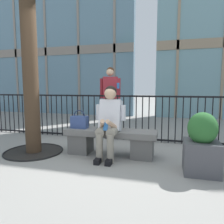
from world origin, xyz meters
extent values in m
plane|color=gray|center=(0.00, 0.00, 0.00)|extent=(60.00, 60.00, 0.00)
cube|color=slate|center=(0.00, 0.00, 0.40)|extent=(1.60, 0.44, 0.10)
cube|color=#605E5B|center=(-0.56, 0.00, 0.17)|extent=(0.36, 0.37, 0.35)
cube|color=#605E5B|center=(0.56, 0.00, 0.17)|extent=(0.36, 0.37, 0.35)
cylinder|color=gray|center=(-0.08, -0.18, 0.47)|extent=(0.15, 0.40, 0.15)
cylinder|color=gray|center=(-0.08, -0.38, 0.23)|extent=(0.11, 0.11, 0.45)
cube|color=black|center=(-0.08, -0.44, 0.04)|extent=(0.09, 0.22, 0.08)
cylinder|color=gray|center=(0.10, -0.18, 0.47)|extent=(0.15, 0.40, 0.15)
cylinder|color=gray|center=(0.10, -0.38, 0.23)|extent=(0.11, 0.11, 0.45)
cube|color=black|center=(0.10, -0.44, 0.04)|extent=(0.09, 0.22, 0.08)
cube|color=silver|center=(0.01, -0.04, 0.71)|extent=(0.36, 0.30, 0.55)
cylinder|color=silver|center=(-0.21, -0.04, 0.76)|extent=(0.08, 0.08, 0.26)
cylinder|color=#DBAD89|center=(-0.07, -0.26, 0.59)|extent=(0.16, 0.28, 0.20)
cylinder|color=silver|center=(0.23, -0.04, 0.76)|extent=(0.08, 0.08, 0.26)
cylinder|color=#DBAD89|center=(0.09, -0.26, 0.59)|extent=(0.16, 0.28, 0.20)
cube|color=#2D6BB7|center=(0.01, -0.32, 0.57)|extent=(0.07, 0.10, 0.13)
sphere|color=#DBAD89|center=(0.01, -0.06, 1.08)|extent=(0.20, 0.20, 0.20)
sphere|color=black|center=(0.01, -0.03, 1.11)|extent=(0.20, 0.20, 0.20)
cube|color=#33477F|center=(-0.58, -0.01, 0.56)|extent=(0.30, 0.15, 0.22)
torus|color=#1E2A4C|center=(-0.58, -0.01, 0.68)|extent=(0.21, 0.02, 0.21)
cylinder|color=#6B6051|center=(-0.62, 1.82, 0.45)|extent=(0.13, 0.13, 0.90)
cube|color=black|center=(-0.62, 1.78, 0.03)|extent=(0.09, 0.22, 0.06)
cylinder|color=#6B6051|center=(-0.42, 1.82, 0.45)|extent=(0.13, 0.13, 0.90)
cube|color=black|center=(-0.42, 1.78, 0.03)|extent=(0.09, 0.22, 0.06)
cube|color=maroon|center=(-0.52, 1.82, 1.18)|extent=(0.43, 0.33, 0.56)
cylinder|color=maroon|center=(-0.76, 1.82, 1.16)|extent=(0.08, 0.08, 0.52)
cylinder|color=maroon|center=(-0.29, 1.82, 1.16)|extent=(0.08, 0.08, 0.52)
sphere|color=#DBAD89|center=(-0.52, 1.82, 1.58)|extent=(0.20, 0.20, 0.20)
sphere|color=#472816|center=(-0.52, 1.84, 1.61)|extent=(0.20, 0.20, 0.20)
cube|color=#2D6BB7|center=(-0.28, 1.72, 1.23)|extent=(0.07, 0.01, 0.14)
cylinder|color=black|center=(-3.36, 1.10, 0.51)|extent=(0.02, 0.02, 1.01)
cylinder|color=black|center=(-3.22, 1.10, 0.51)|extent=(0.02, 0.02, 1.01)
cylinder|color=black|center=(-3.08, 1.10, 0.51)|extent=(0.02, 0.02, 1.01)
cylinder|color=black|center=(-2.94, 1.10, 0.51)|extent=(0.02, 0.02, 1.01)
cylinder|color=black|center=(-2.80, 1.10, 0.51)|extent=(0.02, 0.02, 1.01)
cylinder|color=black|center=(-2.66, 1.10, 0.51)|extent=(0.02, 0.02, 1.01)
cylinder|color=black|center=(-2.52, 1.10, 0.51)|extent=(0.02, 0.02, 1.01)
cylinder|color=black|center=(-2.38, 1.10, 0.51)|extent=(0.02, 0.02, 1.01)
cylinder|color=black|center=(-2.24, 1.10, 0.51)|extent=(0.02, 0.02, 1.01)
cylinder|color=black|center=(-2.10, 1.10, 0.51)|extent=(0.02, 0.02, 1.01)
cylinder|color=black|center=(-1.96, 1.10, 0.51)|extent=(0.02, 0.02, 1.01)
cylinder|color=black|center=(-1.82, 1.10, 0.51)|extent=(0.02, 0.02, 1.01)
cylinder|color=black|center=(-1.68, 1.10, 0.51)|extent=(0.02, 0.02, 1.01)
cylinder|color=black|center=(-1.54, 1.10, 0.51)|extent=(0.02, 0.02, 1.01)
cylinder|color=black|center=(-1.40, 1.10, 0.51)|extent=(0.02, 0.02, 1.01)
cylinder|color=black|center=(-1.26, 1.10, 0.51)|extent=(0.02, 0.02, 1.01)
cylinder|color=black|center=(-1.12, 1.10, 0.51)|extent=(0.02, 0.02, 1.01)
cylinder|color=black|center=(-0.98, 1.10, 0.51)|extent=(0.02, 0.02, 1.01)
cylinder|color=black|center=(-0.84, 1.10, 0.51)|extent=(0.02, 0.02, 1.01)
cylinder|color=black|center=(-0.70, 1.10, 0.51)|extent=(0.02, 0.02, 1.01)
cylinder|color=black|center=(-0.56, 1.10, 0.51)|extent=(0.02, 0.02, 1.01)
cylinder|color=black|center=(-0.42, 1.10, 0.51)|extent=(0.02, 0.02, 1.01)
cylinder|color=black|center=(-0.28, 1.10, 0.51)|extent=(0.02, 0.02, 1.01)
cylinder|color=black|center=(-0.14, 1.10, 0.51)|extent=(0.02, 0.02, 1.01)
cylinder|color=black|center=(0.00, 1.10, 0.51)|extent=(0.02, 0.02, 1.01)
cylinder|color=black|center=(0.14, 1.10, 0.51)|extent=(0.02, 0.02, 1.01)
cylinder|color=black|center=(0.28, 1.10, 0.51)|extent=(0.02, 0.02, 1.01)
cylinder|color=black|center=(0.42, 1.10, 0.51)|extent=(0.02, 0.02, 1.01)
cylinder|color=black|center=(0.56, 1.10, 0.51)|extent=(0.02, 0.02, 1.01)
cylinder|color=black|center=(0.70, 1.10, 0.51)|extent=(0.02, 0.02, 1.01)
cylinder|color=black|center=(0.84, 1.10, 0.51)|extent=(0.02, 0.02, 1.01)
cylinder|color=black|center=(0.98, 1.10, 0.51)|extent=(0.02, 0.02, 1.01)
cylinder|color=black|center=(1.12, 1.10, 0.51)|extent=(0.02, 0.02, 1.01)
cylinder|color=black|center=(1.26, 1.10, 0.51)|extent=(0.02, 0.02, 1.01)
cylinder|color=black|center=(1.40, 1.10, 0.51)|extent=(0.02, 0.02, 1.01)
cylinder|color=black|center=(1.54, 1.10, 0.51)|extent=(0.02, 0.02, 1.01)
cylinder|color=black|center=(1.68, 1.10, 0.51)|extent=(0.02, 0.02, 1.01)
cylinder|color=black|center=(1.82, 1.10, 0.51)|extent=(0.02, 0.02, 1.01)
cylinder|color=black|center=(1.96, 1.10, 0.51)|extent=(0.02, 0.02, 1.01)
cube|color=black|center=(0.00, 1.10, 0.05)|extent=(7.00, 0.04, 0.04)
cube|color=black|center=(0.00, 1.10, 0.99)|extent=(7.00, 0.04, 0.04)
cylinder|color=black|center=(-1.41, -0.22, 0.01)|extent=(1.02, 1.02, 0.01)
torus|color=black|center=(-1.41, -0.22, 0.01)|extent=(1.05, 1.05, 0.03)
cylinder|color=#423021|center=(-1.41, -0.22, 1.70)|extent=(0.27, 0.27, 3.40)
cube|color=#4C4C51|center=(1.42, -0.42, 0.23)|extent=(0.46, 0.46, 0.45)
ellipsoid|color=#28602B|center=(1.42, -0.42, 0.63)|extent=(0.39, 0.39, 0.44)
cube|color=slate|center=(-6.05, 5.27, 4.50)|extent=(11.20, 0.40, 9.00)
cube|color=gray|center=(-6.05, 5.06, 4.50)|extent=(0.10, 0.04, 9.00)
cube|color=gray|center=(-4.45, 5.06, 4.50)|extent=(0.10, 0.04, 9.00)
cube|color=gray|center=(-2.85, 5.06, 4.50)|extent=(0.10, 0.04, 9.00)
cube|color=gray|center=(-1.25, 5.06, 4.50)|extent=(0.10, 0.04, 9.00)
cube|color=gray|center=(-6.05, 5.06, 2.80)|extent=(11.20, 0.04, 0.36)
camera|label=1|loc=(0.96, -3.42, 1.18)|focal=33.24mm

